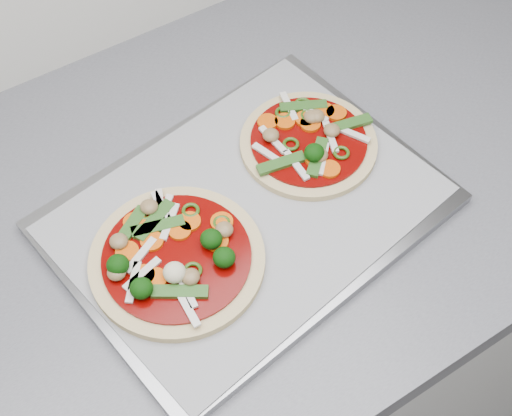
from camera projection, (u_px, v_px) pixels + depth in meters
base_cabinet at (349, 290)px, 1.29m from camera, size 3.60×0.60×0.86m
countertop at (385, 123)px, 0.92m from camera, size 3.60×0.60×0.04m
baking_tray at (247, 212)px, 0.81m from camera, size 0.45×0.36×0.01m
parchment at (247, 208)px, 0.80m from camera, size 0.44×0.35×0.00m
pizza_left at (175, 257)px, 0.75m from camera, size 0.20×0.20×0.03m
pizza_right at (309, 141)px, 0.85m from camera, size 0.20×0.20×0.03m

